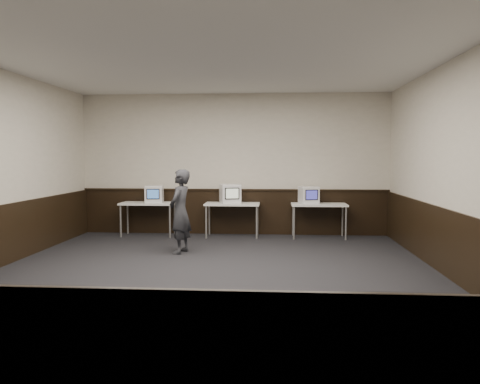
{
  "coord_description": "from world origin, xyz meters",
  "views": [
    {
      "loc": [
        0.9,
        -6.65,
        1.78
      ],
      "look_at": [
        0.31,
        1.6,
        1.15
      ],
      "focal_mm": 35.0,
      "sensor_mm": 36.0,
      "label": 1
    }
  ],
  "objects_px": {
    "desk_center": "(232,206)",
    "emac_right": "(309,195)",
    "desk_right": "(319,207)",
    "emac_center": "(230,194)",
    "person": "(180,211)",
    "emac_left": "(154,194)",
    "desk_left": "(148,206)"
  },
  "relations": [
    {
      "from": "desk_left",
      "to": "emac_right",
      "type": "relative_size",
      "value": 2.52
    },
    {
      "from": "person",
      "to": "desk_left",
      "type": "bearing_deg",
      "value": -135.91
    },
    {
      "from": "desk_center",
      "to": "desk_right",
      "type": "relative_size",
      "value": 1.0
    },
    {
      "from": "person",
      "to": "emac_right",
      "type": "bearing_deg",
      "value": 139.55
    },
    {
      "from": "desk_right",
      "to": "desk_center",
      "type": "bearing_deg",
      "value": 180.0
    },
    {
      "from": "desk_left",
      "to": "emac_right",
      "type": "xyz_separation_m",
      "value": [
        3.58,
        0.02,
        0.26
      ]
    },
    {
      "from": "desk_left",
      "to": "person",
      "type": "xyz_separation_m",
      "value": [
        1.1,
        -1.82,
        0.09
      ]
    },
    {
      "from": "desk_left",
      "to": "desk_center",
      "type": "height_order",
      "value": "same"
    },
    {
      "from": "emac_left",
      "to": "desk_center",
      "type": "bearing_deg",
      "value": -5.56
    },
    {
      "from": "desk_center",
      "to": "emac_center",
      "type": "relative_size",
      "value": 2.22
    },
    {
      "from": "desk_center",
      "to": "emac_right",
      "type": "bearing_deg",
      "value": 0.76
    },
    {
      "from": "desk_center",
      "to": "emac_center",
      "type": "distance_m",
      "value": 0.29
    },
    {
      "from": "desk_left",
      "to": "desk_center",
      "type": "distance_m",
      "value": 1.9
    },
    {
      "from": "desk_center",
      "to": "desk_right",
      "type": "xyz_separation_m",
      "value": [
        1.9,
        0.0,
        0.0
      ]
    },
    {
      "from": "desk_left",
      "to": "desk_right",
      "type": "bearing_deg",
      "value": 0.0
    },
    {
      "from": "desk_right",
      "to": "person",
      "type": "distance_m",
      "value": 3.26
    },
    {
      "from": "emac_right",
      "to": "person",
      "type": "distance_m",
      "value": 3.09
    },
    {
      "from": "desk_left",
      "to": "desk_right",
      "type": "distance_m",
      "value": 3.8
    },
    {
      "from": "desk_right",
      "to": "emac_right",
      "type": "bearing_deg",
      "value": 174.34
    },
    {
      "from": "emac_left",
      "to": "emac_center",
      "type": "distance_m",
      "value": 1.7
    },
    {
      "from": "desk_right",
      "to": "emac_left",
      "type": "distance_m",
      "value": 3.65
    },
    {
      "from": "desk_left",
      "to": "emac_center",
      "type": "relative_size",
      "value": 2.22
    },
    {
      "from": "emac_left",
      "to": "person",
      "type": "height_order",
      "value": "person"
    },
    {
      "from": "desk_right",
      "to": "emac_left",
      "type": "height_order",
      "value": "emac_left"
    },
    {
      "from": "emac_center",
      "to": "emac_right",
      "type": "relative_size",
      "value": 1.14
    },
    {
      "from": "desk_left",
      "to": "emac_left",
      "type": "height_order",
      "value": "emac_left"
    },
    {
      "from": "emac_center",
      "to": "emac_right",
      "type": "xyz_separation_m",
      "value": [
        1.72,
        0.04,
        -0.02
      ]
    },
    {
      "from": "emac_center",
      "to": "person",
      "type": "relative_size",
      "value": 0.35
    },
    {
      "from": "desk_left",
      "to": "person",
      "type": "distance_m",
      "value": 2.13
    },
    {
      "from": "person",
      "to": "emac_left",
      "type": "bearing_deg",
      "value": -139.18
    },
    {
      "from": "desk_center",
      "to": "emac_center",
      "type": "xyz_separation_m",
      "value": [
        -0.05,
        -0.01,
        0.28
      ]
    },
    {
      "from": "emac_left",
      "to": "person",
      "type": "relative_size",
      "value": 0.29
    }
  ]
}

